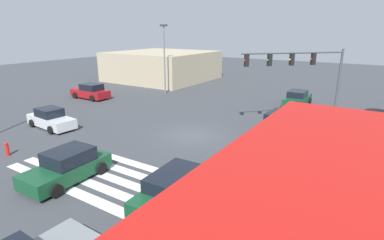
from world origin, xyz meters
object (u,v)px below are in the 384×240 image
(car_4, at_px, (176,188))
(fire_hydrant, at_px, (7,149))
(car_1, at_px, (67,166))
(traffic_signal_mast, at_px, (303,68))
(street_light_pole_b, at_px, (164,53))
(pedestrian, at_px, (267,216))
(car_2, at_px, (281,123))
(car_3, at_px, (297,99))
(car_0, at_px, (51,119))
(car_5, at_px, (91,92))

(car_4, relative_size, fire_hydrant, 5.35)
(car_1, bearing_deg, traffic_signal_mast, 151.13)
(car_1, distance_m, car_4, 5.98)
(traffic_signal_mast, relative_size, street_light_pole_b, 0.76)
(pedestrian, xyz_separation_m, street_light_pole_b, (-18.89, 18.86, 3.70))
(traffic_signal_mast, height_order, pedestrian, traffic_signal_mast)
(car_1, height_order, street_light_pole_b, street_light_pole_b)
(car_2, xyz_separation_m, car_3, (-1.07, 9.15, -0.05))
(car_0, height_order, fire_hydrant, car_0)
(car_2, bearing_deg, car_5, 93.50)
(car_2, xyz_separation_m, car_4, (-1.03, -11.79, -0.02))
(car_1, height_order, car_2, car_2)
(street_light_pole_b, bearing_deg, car_3, 9.02)
(traffic_signal_mast, xyz_separation_m, fire_hydrant, (-13.35, -14.95, -4.15))
(car_1, bearing_deg, fire_hydrant, -91.15)
(car_0, bearing_deg, car_1, -24.32)
(car_1, bearing_deg, car_4, 99.12)
(car_1, distance_m, car_5, 19.37)
(car_2, distance_m, pedestrian, 12.44)
(car_2, xyz_separation_m, fire_hydrant, (-12.64, -12.99, -0.32))
(car_1, xyz_separation_m, fire_hydrant, (-5.74, -0.07, -0.30))
(car_5, xyz_separation_m, street_light_pole_b, (5.28, 6.57, 3.97))
(traffic_signal_mast, relative_size, car_0, 1.31)
(car_2, relative_size, car_5, 1.00)
(car_3, bearing_deg, car_2, -172.88)
(street_light_pole_b, bearing_deg, traffic_signal_mast, -16.34)
(car_4, bearing_deg, street_light_pole_b, 36.04)
(pedestrian, bearing_deg, car_4, 40.80)
(car_1, xyz_separation_m, pedestrian, (9.96, 0.87, 0.30))
(car_1, relative_size, car_2, 0.97)
(traffic_signal_mast, xyz_separation_m, car_3, (-1.78, 7.19, -3.88))
(car_0, bearing_deg, car_3, 55.07)
(car_0, distance_m, car_2, 17.45)
(car_2, relative_size, pedestrian, 2.49)
(traffic_signal_mast, xyz_separation_m, car_4, (-1.74, -13.75, -3.85))
(traffic_signal_mast, bearing_deg, car_4, 37.80)
(car_5, height_order, fire_hydrant, car_5)
(car_1, distance_m, street_light_pole_b, 22.02)
(car_0, relative_size, car_3, 0.97)
(car_1, height_order, fire_hydrant, car_1)
(car_3, bearing_deg, car_4, -179.45)
(car_0, bearing_deg, car_5, 128.37)
(pedestrian, bearing_deg, traffic_signal_mast, -36.05)
(street_light_pole_b, relative_size, fire_hydrant, 9.15)
(car_2, bearing_deg, car_3, 10.83)
(traffic_signal_mast, relative_size, car_5, 1.32)
(car_3, relative_size, car_4, 1.02)
(pedestrian, distance_m, street_light_pole_b, 26.95)
(car_1, relative_size, street_light_pole_b, 0.55)
(car_0, distance_m, car_1, 9.63)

